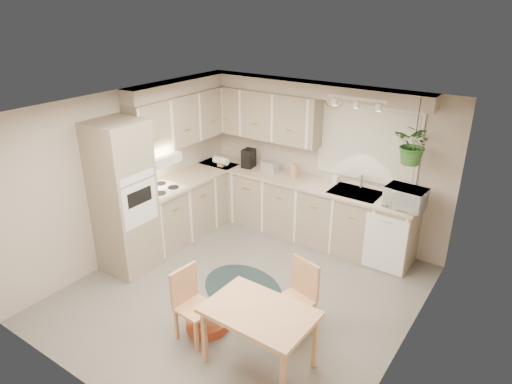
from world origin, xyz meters
TOP-DOWN VIEW (x-y plane):
  - floor at (0.00, 0.00)m, footprint 4.20×4.20m
  - ceiling at (0.00, 0.00)m, footprint 4.20×4.20m
  - wall_back at (0.00, 2.10)m, footprint 4.00×0.04m
  - wall_front at (0.00, -2.10)m, footprint 4.00×0.04m
  - wall_left at (-2.00, 0.00)m, footprint 0.04×4.20m
  - wall_right at (2.00, 0.00)m, footprint 0.04×4.20m
  - base_cab_left at (-1.70, 0.88)m, footprint 0.60×1.85m
  - base_cab_back at (-0.20, 1.80)m, footprint 3.60×0.60m
  - counter_left at (-1.69, 0.88)m, footprint 0.64×1.89m
  - counter_back at (-0.20, 1.79)m, footprint 3.64×0.64m
  - oven_stack at (-1.68, -0.38)m, footprint 0.65×0.65m
  - wall_oven_face at (-1.35, -0.38)m, footprint 0.02×0.56m
  - upper_cab_left at (-1.82, 1.00)m, footprint 0.35×2.00m
  - upper_cab_back at (-1.00, 1.93)m, footprint 2.00×0.35m
  - soffit_left at (-1.85, 1.00)m, footprint 0.30×2.00m
  - soffit_back at (-0.20, 1.95)m, footprint 3.60×0.30m
  - cooktop at (-1.68, 0.30)m, footprint 0.52×0.58m
  - range_hood at (-1.70, 0.30)m, footprint 0.40×0.60m
  - window_blinds at (0.70, 2.07)m, footprint 1.40×0.02m
  - window_frame at (0.70, 2.08)m, footprint 1.50×0.02m
  - sink at (0.70, 1.80)m, footprint 0.70×0.48m
  - dishwasher_front at (1.30, 1.49)m, footprint 0.58×0.02m
  - track_light_bar at (0.70, 1.55)m, footprint 0.80×0.04m
  - wall_clock at (0.15, 2.07)m, footprint 0.30×0.03m
  - dining_table at (0.87, -0.90)m, footprint 1.09×0.74m
  - chair_left at (0.07, -0.96)m, footprint 0.42×0.42m
  - chair_back at (0.91, -0.28)m, footprint 0.49×0.49m
  - braided_rug at (-0.05, 0.07)m, footprint 1.49×1.32m
  - pet_bed at (0.06, -0.77)m, footprint 0.61×0.61m
  - microwave at (1.43, 1.70)m, footprint 0.53×0.31m
  - soap_bottle at (0.31, 1.95)m, footprint 0.12×0.19m
  - hanging_plant at (1.45, 1.70)m, footprint 0.56×0.61m
  - coffee_maker at (-1.17, 1.80)m, footprint 0.19×0.23m
  - toaster at (-0.77, 1.82)m, footprint 0.29×0.19m
  - knife_block at (-0.33, 1.85)m, footprint 0.10×0.10m

SIDE VIEW (x-z plane):
  - floor at x=0.00m, z-range 0.00..0.00m
  - braided_rug at x=-0.05m, z-range 0.00..0.01m
  - pet_bed at x=0.06m, z-range 0.00..0.12m
  - dining_table at x=0.87m, z-range 0.00..0.68m
  - chair_left at x=0.07m, z-range 0.00..0.83m
  - dishwasher_front at x=1.30m, z-range 0.01..0.84m
  - chair_back at x=0.91m, z-range 0.00..0.87m
  - base_cab_left at x=-1.70m, z-range 0.00..0.90m
  - base_cab_back at x=-0.20m, z-range 0.00..0.90m
  - sink at x=0.70m, z-range 0.85..0.95m
  - counter_left at x=-1.69m, z-range 0.90..0.94m
  - counter_back at x=-0.20m, z-range 0.90..0.94m
  - cooktop at x=-1.68m, z-range 0.93..0.95m
  - soap_bottle at x=0.31m, z-range 0.94..1.02m
  - toaster at x=-0.77m, z-range 0.94..1.10m
  - knife_block at x=-0.33m, z-range 0.94..1.14m
  - oven_stack at x=-1.68m, z-range 0.00..2.10m
  - wall_oven_face at x=-1.35m, z-range 0.76..1.34m
  - coffee_maker at x=-1.17m, z-range 0.94..1.25m
  - microwave at x=1.43m, z-range 0.94..1.28m
  - wall_back at x=0.00m, z-range 0.00..2.40m
  - wall_front at x=0.00m, z-range 0.00..2.40m
  - wall_left at x=-2.00m, z-range 0.00..2.40m
  - wall_right at x=2.00m, z-range 0.00..2.40m
  - range_hood at x=-1.70m, z-range 1.33..1.47m
  - window_blinds at x=0.70m, z-range 1.10..2.10m
  - window_frame at x=0.70m, z-range 1.05..2.15m
  - hanging_plant at x=1.45m, z-range 1.55..1.96m
  - upper_cab_left at x=-1.82m, z-range 1.45..2.20m
  - upper_cab_back at x=-1.00m, z-range 1.45..2.20m
  - wall_clock at x=0.15m, z-range 2.03..2.33m
  - soffit_left at x=-1.85m, z-range 2.20..2.40m
  - soffit_back at x=-0.20m, z-range 2.20..2.40m
  - track_light_bar at x=0.70m, z-range 2.31..2.35m
  - ceiling at x=0.00m, z-range 2.40..2.40m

